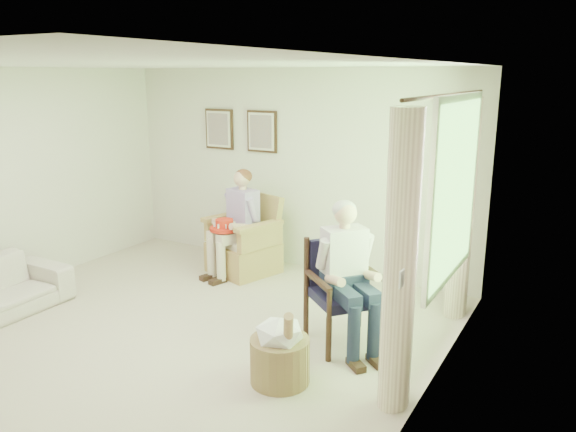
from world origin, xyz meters
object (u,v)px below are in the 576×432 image
(red_hat, at_px, (224,226))
(person_wicker, at_px, (238,216))
(hatbox, at_px, (280,350))
(wicker_armchair, at_px, (245,248))
(person_dark, at_px, (343,266))
(wood_armchair, at_px, (349,287))

(red_hat, bearing_deg, person_wicker, 68.22)
(red_hat, distance_m, hatbox, 2.63)
(wicker_armchair, xyz_separation_m, person_dark, (1.97, -1.30, 0.49))
(red_hat, bearing_deg, hatbox, -44.07)
(person_dark, relative_size, red_hat, 3.73)
(wicker_armchair, xyz_separation_m, hatbox, (1.79, -2.14, -0.03))
(person_dark, distance_m, hatbox, 1.01)
(red_hat, height_order, hatbox, red_hat)
(wood_armchair, height_order, red_hat, wood_armchair)
(person_dark, xyz_separation_m, hatbox, (-0.18, -0.84, -0.52))
(person_wicker, bearing_deg, red_hat, -94.32)
(person_wicker, relative_size, hatbox, 1.81)
(red_hat, bearing_deg, wood_armchair, -21.46)
(person_dark, relative_size, hatbox, 1.86)
(person_wicker, bearing_deg, wood_armchair, -9.45)
(person_wicker, height_order, red_hat, person_wicker)
(wood_armchair, relative_size, person_wicker, 0.74)
(hatbox, bearing_deg, person_dark, 77.89)
(wood_armchair, relative_size, hatbox, 1.33)
(wood_armchair, xyz_separation_m, person_wicker, (-1.97, 1.00, 0.24))
(red_hat, bearing_deg, person_dark, -25.28)
(hatbox, bearing_deg, wood_armchair, 79.81)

